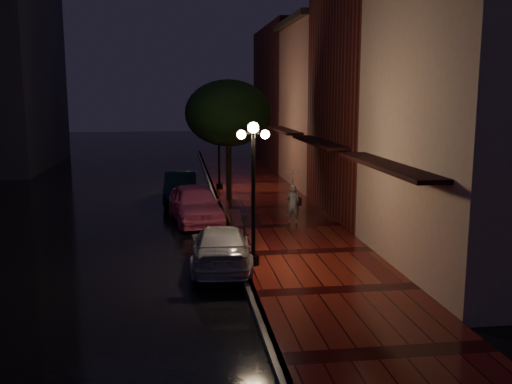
{
  "coord_description": "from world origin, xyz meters",
  "views": [
    {
      "loc": [
        -1.84,
        -21.52,
        5.29
      ],
      "look_at": [
        1.21,
        0.67,
        1.4
      ],
      "focal_mm": 40.0,
      "sensor_mm": 36.0,
      "label": 1
    }
  ],
  "objects_px": {
    "streetlamp_far": "(219,144)",
    "street_tree": "(229,115)",
    "navy_car": "(181,187)",
    "pink_car": "(195,204)",
    "streetlamp_near": "(253,185)",
    "woman_with_umbrella": "(293,187)",
    "silver_car": "(221,247)",
    "parking_meter": "(244,232)"
  },
  "relations": [
    {
      "from": "street_tree",
      "to": "pink_car",
      "type": "distance_m",
      "value": 5.78
    },
    {
      "from": "silver_car",
      "to": "parking_meter",
      "type": "xyz_separation_m",
      "value": [
        0.75,
        0.21,
        0.38
      ]
    },
    {
      "from": "streetlamp_far",
      "to": "street_tree",
      "type": "relative_size",
      "value": 0.74
    },
    {
      "from": "navy_car",
      "to": "parking_meter",
      "type": "relative_size",
      "value": 3.06
    },
    {
      "from": "woman_with_umbrella",
      "to": "parking_meter",
      "type": "relative_size",
      "value": 1.51
    },
    {
      "from": "pink_car",
      "to": "parking_meter",
      "type": "height_order",
      "value": "parking_meter"
    },
    {
      "from": "street_tree",
      "to": "parking_meter",
      "type": "xyz_separation_m",
      "value": [
        -0.46,
        -10.41,
        -3.22
      ]
    },
    {
      "from": "pink_car",
      "to": "woman_with_umbrella",
      "type": "height_order",
      "value": "woman_with_umbrella"
    },
    {
      "from": "silver_car",
      "to": "woman_with_umbrella",
      "type": "height_order",
      "value": "woman_with_umbrella"
    },
    {
      "from": "navy_car",
      "to": "woman_with_umbrella",
      "type": "height_order",
      "value": "woman_with_umbrella"
    },
    {
      "from": "streetlamp_far",
      "to": "woman_with_umbrella",
      "type": "bearing_deg",
      "value": -74.83
    },
    {
      "from": "parking_meter",
      "to": "street_tree",
      "type": "bearing_deg",
      "value": 67.09
    },
    {
      "from": "streetlamp_near",
      "to": "parking_meter",
      "type": "xyz_separation_m",
      "value": [
        -0.2,
        0.59,
        -1.57
      ]
    },
    {
      "from": "woman_with_umbrella",
      "to": "streetlamp_near",
      "type": "bearing_deg",
      "value": 81.56
    },
    {
      "from": "streetlamp_far",
      "to": "parking_meter",
      "type": "height_order",
      "value": "streetlamp_far"
    },
    {
      "from": "streetlamp_far",
      "to": "parking_meter",
      "type": "relative_size",
      "value": 2.98
    },
    {
      "from": "streetlamp_far",
      "to": "street_tree",
      "type": "bearing_deg",
      "value": -85.09
    },
    {
      "from": "navy_car",
      "to": "silver_car",
      "type": "height_order",
      "value": "navy_car"
    },
    {
      "from": "streetlamp_near",
      "to": "silver_car",
      "type": "xyz_separation_m",
      "value": [
        -0.95,
        0.38,
        -1.95
      ]
    },
    {
      "from": "street_tree",
      "to": "navy_car",
      "type": "bearing_deg",
      "value": 166.94
    },
    {
      "from": "streetlamp_near",
      "to": "streetlamp_far",
      "type": "height_order",
      "value": "same"
    },
    {
      "from": "streetlamp_near",
      "to": "street_tree",
      "type": "height_order",
      "value": "street_tree"
    },
    {
      "from": "pink_car",
      "to": "parking_meter",
      "type": "distance_m",
      "value": 6.28
    },
    {
      "from": "pink_car",
      "to": "navy_car",
      "type": "distance_m",
      "value": 4.85
    },
    {
      "from": "pink_car",
      "to": "woman_with_umbrella",
      "type": "bearing_deg",
      "value": -26.18
    },
    {
      "from": "pink_car",
      "to": "silver_car",
      "type": "distance_m",
      "value": 6.37
    },
    {
      "from": "pink_car",
      "to": "woman_with_umbrella",
      "type": "distance_m",
      "value": 4.14
    },
    {
      "from": "streetlamp_near",
      "to": "pink_car",
      "type": "bearing_deg",
      "value": 102.87
    },
    {
      "from": "streetlamp_far",
      "to": "silver_car",
      "type": "relative_size",
      "value": 0.97
    },
    {
      "from": "streetlamp_far",
      "to": "pink_car",
      "type": "bearing_deg",
      "value": -101.9
    },
    {
      "from": "silver_car",
      "to": "woman_with_umbrella",
      "type": "distance_m",
      "value": 6.1
    },
    {
      "from": "streetlamp_near",
      "to": "pink_car",
      "type": "height_order",
      "value": "streetlamp_near"
    },
    {
      "from": "navy_car",
      "to": "streetlamp_near",
      "type": "bearing_deg",
      "value": -77.7
    },
    {
      "from": "pink_car",
      "to": "navy_car",
      "type": "height_order",
      "value": "pink_car"
    },
    {
      "from": "pink_car",
      "to": "silver_car",
      "type": "xyz_separation_m",
      "value": [
        0.59,
        -6.34,
        -0.14
      ]
    },
    {
      "from": "woman_with_umbrella",
      "to": "silver_car",
      "type": "bearing_deg",
      "value": 71.8
    },
    {
      "from": "streetlamp_far",
      "to": "navy_car",
      "type": "xyz_separation_m",
      "value": [
        -2.09,
        -2.46,
        -1.87
      ]
    },
    {
      "from": "streetlamp_near",
      "to": "silver_car",
      "type": "height_order",
      "value": "streetlamp_near"
    },
    {
      "from": "woman_with_umbrella",
      "to": "navy_car",
      "type": "bearing_deg",
      "value": -39.48
    },
    {
      "from": "woman_with_umbrella",
      "to": "streetlamp_far",
      "type": "bearing_deg",
      "value": -60.17
    },
    {
      "from": "streetlamp_near",
      "to": "woman_with_umbrella",
      "type": "bearing_deg",
      "value": 66.89
    },
    {
      "from": "streetlamp_near",
      "to": "silver_car",
      "type": "distance_m",
      "value": 2.21
    }
  ]
}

